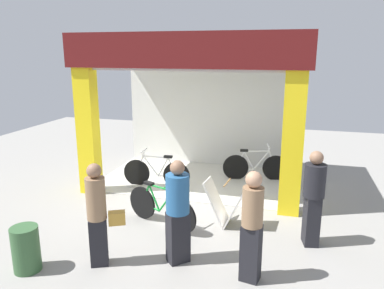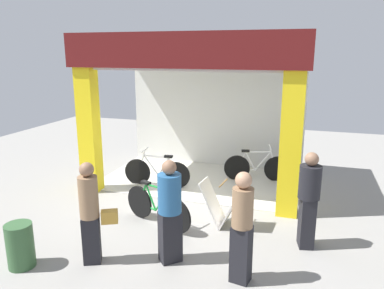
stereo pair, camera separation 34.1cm
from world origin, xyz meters
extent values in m
plane|color=gray|center=(0.00, 0.00, 0.00)|extent=(18.13, 18.13, 0.00)
cube|color=beige|center=(0.00, 1.51, 0.01)|extent=(5.07, 3.01, 0.02)
cube|color=silver|center=(0.00, 3.01, 1.48)|extent=(5.07, 0.12, 2.97)
cube|color=yellow|center=(-2.32, 0.00, 1.48)|extent=(0.43, 0.36, 2.97)
cube|color=yellow|center=(2.32, 0.00, 1.48)|extent=(0.43, 0.36, 2.97)
cube|color=#591414|center=(0.00, -0.15, 3.34)|extent=(5.27, 0.20, 0.74)
cube|color=silver|center=(0.00, 1.51, 2.94)|extent=(5.07, 3.01, 0.06)
cylinder|color=black|center=(-0.40, 0.75, 0.34)|extent=(0.67, 0.09, 0.67)
cylinder|color=black|center=(-1.43, 0.69, 0.34)|extent=(0.67, 0.09, 0.67)
cylinder|color=white|center=(-0.64, 0.74, 0.31)|extent=(0.45, 0.06, 0.09)
cylinder|color=white|center=(-0.74, 0.73, 0.53)|extent=(0.29, 0.05, 0.50)
cylinder|color=white|center=(-1.06, 0.71, 0.54)|extent=(0.41, 0.06, 0.53)
cylinder|color=white|center=(-0.93, 0.72, 0.78)|extent=(0.65, 0.08, 0.05)
cylinder|color=white|center=(-0.51, 0.75, 0.55)|extent=(0.22, 0.05, 0.45)
cylinder|color=white|center=(-1.33, 0.70, 0.56)|extent=(0.20, 0.05, 0.47)
cylinder|color=white|center=(-1.24, 0.70, 0.86)|extent=(0.06, 0.04, 0.14)
cylinder|color=white|center=(-1.23, 0.70, 0.92)|extent=(0.06, 0.47, 0.03)
cube|color=black|center=(-0.61, 0.74, 0.80)|extent=(0.21, 0.11, 0.05)
cylinder|color=black|center=(0.91, 1.79, 0.34)|extent=(0.67, 0.19, 0.67)
cylinder|color=black|center=(1.93, 2.01, 0.34)|extent=(0.67, 0.19, 0.67)
cylinder|color=white|center=(1.15, 1.84, 0.31)|extent=(0.45, 0.13, 0.09)
cylinder|color=white|center=(1.24, 1.86, 0.53)|extent=(0.29, 0.10, 0.51)
cylinder|color=white|center=(1.56, 1.93, 0.54)|extent=(0.41, 0.12, 0.53)
cylinder|color=white|center=(1.43, 1.90, 0.78)|extent=(0.64, 0.18, 0.05)
cylinder|color=white|center=(1.02, 1.81, 0.56)|extent=(0.22, 0.08, 0.45)
cylinder|color=white|center=(1.82, 1.99, 0.56)|extent=(0.20, 0.08, 0.47)
cylinder|color=white|center=(1.73, 1.97, 0.86)|extent=(0.06, 0.05, 0.14)
cylinder|color=white|center=(1.72, 1.97, 0.93)|extent=(0.13, 0.47, 0.03)
cube|color=black|center=(1.11, 1.83, 0.81)|extent=(0.22, 0.14, 0.05)
cylinder|color=black|center=(-0.54, -1.06, 0.33)|extent=(0.63, 0.30, 0.67)
cylinder|color=black|center=(0.41, -1.46, 0.33)|extent=(0.63, 0.30, 0.67)
cylinder|color=#198C33|center=(-0.32, -1.16, 0.31)|extent=(0.43, 0.21, 0.09)
cylinder|color=#198C33|center=(-0.23, -1.19, 0.53)|extent=(0.28, 0.15, 0.50)
cylinder|color=#198C33|center=(0.06, -1.32, 0.54)|extent=(0.39, 0.19, 0.52)
cylinder|color=#198C33|center=(-0.05, -1.27, 0.78)|extent=(0.61, 0.28, 0.05)
cylinder|color=#198C33|center=(-0.44, -1.11, 0.55)|extent=(0.22, 0.12, 0.45)
cylinder|color=#198C33|center=(0.32, -1.42, 0.56)|extent=(0.20, 0.11, 0.46)
cylinder|color=#198C33|center=(0.23, -1.39, 0.85)|extent=(0.07, 0.06, 0.14)
cylinder|color=#198C33|center=(0.22, -1.38, 0.92)|extent=(0.21, 0.44, 0.03)
cube|color=black|center=(-0.35, -1.14, 0.80)|extent=(0.23, 0.17, 0.05)
cube|color=silver|center=(0.95, -0.89, 0.44)|extent=(0.48, 0.51, 0.89)
cube|color=silver|center=(1.36, -0.93, 0.44)|extent=(0.48, 0.51, 0.89)
cylinder|color=olive|center=(1.16, -0.91, 0.88)|extent=(0.07, 0.48, 0.03)
cube|color=black|center=(-0.55, -2.81, 0.39)|extent=(0.35, 0.34, 0.78)
cylinder|color=#8C6B4C|center=(-0.55, -2.81, 1.12)|extent=(0.41, 0.41, 0.67)
sphere|color=#8C664C|center=(-0.55, -2.81, 1.57)|extent=(0.23, 0.23, 0.23)
cube|color=#BF8C33|center=(-0.28, -2.68, 0.77)|extent=(0.30, 0.26, 0.20)
cube|color=black|center=(0.64, -2.40, 0.43)|extent=(0.41, 0.41, 0.85)
cylinder|color=#26598C|center=(0.64, -2.40, 1.17)|extent=(0.53, 0.53, 0.62)
sphere|color=#8C664C|center=(0.64, -2.40, 1.59)|extent=(0.23, 0.23, 0.23)
cube|color=black|center=(2.72, -1.24, 0.45)|extent=(0.30, 0.37, 0.89)
cylinder|color=black|center=(2.72, -1.24, 1.18)|extent=(0.43, 0.43, 0.58)
sphere|color=#8C664C|center=(2.72, -1.24, 1.58)|extent=(0.23, 0.23, 0.23)
cube|color=black|center=(1.83, -2.60, 0.44)|extent=(0.32, 0.29, 0.88)
cylinder|color=#8C6B4C|center=(1.83, -2.60, 1.17)|extent=(0.36, 0.36, 0.58)
sphere|color=tan|center=(1.83, -2.60, 1.58)|extent=(0.24, 0.24, 0.24)
cylinder|color=#335933|center=(-1.54, -3.28, 0.36)|extent=(0.42, 0.42, 0.72)
camera|label=1|loc=(2.31, -7.58, 3.32)|focal=34.89mm
camera|label=2|loc=(2.64, -7.48, 3.32)|focal=34.89mm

